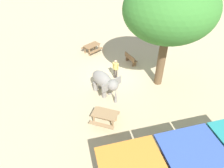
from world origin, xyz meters
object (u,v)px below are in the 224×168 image
object	(u,v)px
wooden_bench	(130,59)
picnic_table_near	(92,47)
elephant	(104,82)
shade_tree_main	(170,10)
person_handler	(116,68)
picnic_table_far	(105,116)

from	to	relation	value
wooden_bench	picnic_table_near	xyz separation A→B (m)	(2.89, -2.78, 0.12)
elephant	shade_tree_main	bearing A→B (deg)	66.18
person_handler	shade_tree_main	distance (m)	5.68
wooden_bench	picnic_table_near	bearing A→B (deg)	-148.71
person_handler	shade_tree_main	world-z (taller)	shade_tree_main
picnic_table_far	shade_tree_main	bearing A→B (deg)	-117.08
elephant	person_handler	distance (m)	2.10
picnic_table_near	picnic_table_far	world-z (taller)	same
elephant	person_handler	world-z (taller)	elephant
elephant	picnic_table_far	world-z (taller)	elephant
elephant	person_handler	xyz separation A→B (m)	(-1.25, -1.68, -0.15)
elephant	shade_tree_main	size ratio (longest dim) A/B	0.31
picnic_table_near	picnic_table_far	xyz separation A→B (m)	(0.79, 8.84, 0.00)
picnic_table_near	shade_tree_main	bearing A→B (deg)	93.39
shade_tree_main	picnic_table_far	size ratio (longest dim) A/B	3.73
person_handler	shade_tree_main	bearing A→B (deg)	107.71
shade_tree_main	wooden_bench	distance (m)	6.11
shade_tree_main	picnic_table_near	world-z (taller)	shade_tree_main
person_handler	shade_tree_main	xyz separation A→B (m)	(-2.98, 1.43, 4.61)
person_handler	picnic_table_near	bearing A→B (deg)	-123.44
shade_tree_main	picnic_table_far	world-z (taller)	shade_tree_main
elephant	shade_tree_main	distance (m)	6.16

